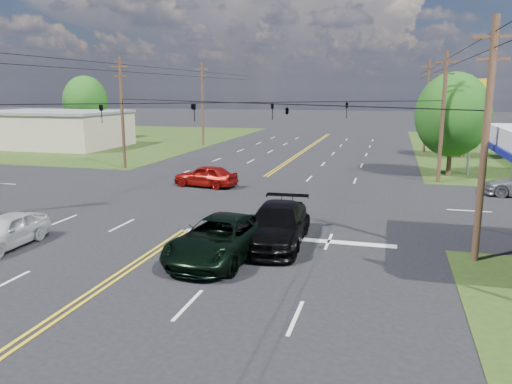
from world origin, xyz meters
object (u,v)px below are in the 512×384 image
(pole_ne, at_px, (443,116))
(pickup_white, at_px, (6,231))
(suv_black, at_px, (277,225))
(pickup_dkgreen, at_px, (220,238))
(retail_nw, at_px, (53,130))
(pole_nw, at_px, (122,112))
(tree_far_l, at_px, (85,101))
(tree_right_a, at_px, (453,115))
(pole_right_far, at_px, (427,105))
(pole_left_far, at_px, (203,103))
(pole_se, at_px, (485,139))
(tree_right_b, at_px, (466,116))

(pole_ne, height_order, pickup_white, pole_ne)
(suv_black, bearing_deg, pickup_dkgreen, -128.09)
(retail_nw, bearing_deg, pole_nw, -37.41)
(suv_black, relative_size, pickup_white, 1.41)
(tree_far_l, bearing_deg, tree_right_a, -23.50)
(retail_nw, xyz_separation_m, pole_right_far, (43.00, 6.00, 3.17))
(pole_left_far, bearing_deg, pickup_dkgreen, -67.92)
(pickup_dkgreen, bearing_deg, retail_nw, 140.32)
(pole_se, xyz_separation_m, tree_right_b, (3.50, 33.00, -0.70))
(tree_right_b, height_order, suv_black, tree_right_b)
(pole_right_far, relative_size, tree_far_l, 1.15)
(pole_ne, distance_m, suv_black, 20.13)
(pole_nw, distance_m, pickup_dkgreen, 26.27)
(pickup_dkgreen, height_order, suv_black, suv_black)
(pickup_white, bearing_deg, retail_nw, 123.30)
(pole_se, height_order, tree_far_l, pole_se)
(pole_ne, distance_m, pickup_white, 29.33)
(pole_ne, bearing_deg, suv_black, -114.58)
(tree_right_b, bearing_deg, retail_nw, -177.54)
(pole_se, xyz_separation_m, suv_black, (-8.21, 0.06, -4.03))
(pole_ne, relative_size, pole_right_far, 0.95)
(pole_right_far, height_order, pickup_dkgreen, pole_right_far)
(pole_ne, height_order, pole_left_far, pole_left_far)
(pole_se, distance_m, pickup_white, 20.27)
(pole_nw, height_order, tree_right_b, pole_nw)
(pole_se, bearing_deg, tree_far_l, 137.66)
(retail_nw, distance_m, pole_left_far, 18.30)
(pole_nw, relative_size, pickup_white, 2.19)
(pole_nw, bearing_deg, tree_right_a, 6.34)
(pole_left_far, relative_size, pole_right_far, 1.00)
(retail_nw, relative_size, pole_nw, 1.68)
(retail_nw, bearing_deg, suv_black, -41.64)
(tree_right_b, xyz_separation_m, pickup_dkgreen, (-13.50, -35.44, -3.36))
(pole_left_far, bearing_deg, tree_right_b, -7.72)
(pole_right_far, height_order, pickup_white, pole_right_far)
(tree_right_b, bearing_deg, pickup_white, -122.27)
(pole_nw, height_order, pole_right_far, pole_right_far)
(tree_right_a, bearing_deg, pole_left_far, 149.35)
(pole_left_far, distance_m, pole_right_far, 26.00)
(pole_nw, xyz_separation_m, tree_right_b, (29.50, 15.00, -0.70))
(tree_far_l, height_order, pickup_dkgreen, tree_far_l)
(tree_far_l, xyz_separation_m, pickup_dkgreen, (35.00, -43.44, -4.34))
(pole_se, bearing_deg, tree_right_a, 87.27)
(pole_right_far, relative_size, pickup_dkgreen, 1.63)
(pole_se, relative_size, pickup_dkgreen, 1.55)
(suv_black, bearing_deg, pole_right_far, 75.11)
(pole_left_far, relative_size, suv_black, 1.63)
(pickup_white, bearing_deg, tree_right_a, 49.08)
(pickup_dkgreen, bearing_deg, pole_nw, 133.75)
(retail_nw, height_order, pole_nw, pole_nw)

